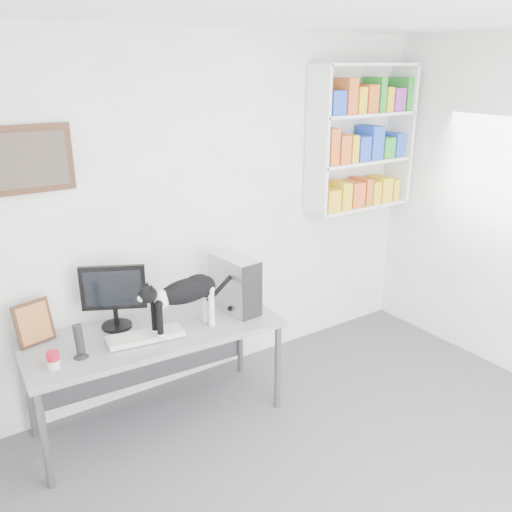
% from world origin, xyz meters
% --- Properties ---
extents(room, '(4.01, 4.01, 2.70)m').
position_xyz_m(room, '(0.00, 0.00, 1.35)').
color(room, '#56565B').
rests_on(room, ground).
extents(bookshelf, '(1.03, 0.28, 1.24)m').
position_xyz_m(bookshelf, '(1.40, 1.85, 1.85)').
color(bookshelf, white).
rests_on(bookshelf, room).
extents(wall_art, '(0.52, 0.04, 0.42)m').
position_xyz_m(wall_art, '(-1.30, 1.97, 1.90)').
color(wall_art, '#4A2C18').
rests_on(wall_art, room).
extents(desk, '(1.78, 0.79, 0.72)m').
position_xyz_m(desk, '(-0.73, 1.58, 0.36)').
color(desk, gray).
rests_on(desk, room).
extents(monitor, '(0.48, 0.38, 0.47)m').
position_xyz_m(monitor, '(-0.92, 1.78, 0.96)').
color(monitor, black).
rests_on(monitor, desk).
extents(keyboard, '(0.53, 0.27, 0.04)m').
position_xyz_m(keyboard, '(-0.82, 1.51, 0.74)').
color(keyboard, silver).
rests_on(keyboard, desk).
extents(pc_tower, '(0.22, 0.43, 0.42)m').
position_xyz_m(pc_tower, '(-0.08, 1.57, 0.93)').
color(pc_tower, '#AEAEB3').
rests_on(pc_tower, desk).
extents(speaker, '(0.11, 0.11, 0.23)m').
position_xyz_m(speaker, '(-1.25, 1.51, 0.84)').
color(speaker, black).
rests_on(speaker, desk).
extents(leaning_print, '(0.26, 0.15, 0.30)m').
position_xyz_m(leaning_print, '(-1.44, 1.86, 0.87)').
color(leaning_print, '#4A2C18').
rests_on(leaning_print, desk).
extents(soup_can, '(0.09, 0.09, 0.11)m').
position_xyz_m(soup_can, '(-1.43, 1.47, 0.78)').
color(soup_can, red).
rests_on(soup_can, desk).
extents(cat, '(0.66, 0.21, 0.40)m').
position_xyz_m(cat, '(-0.55, 1.45, 0.92)').
color(cat, black).
rests_on(cat, desk).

